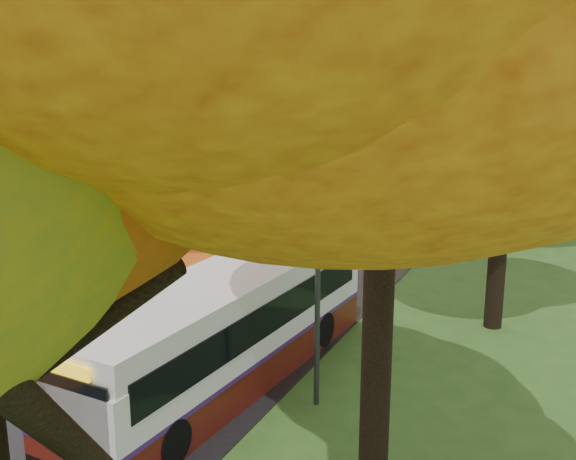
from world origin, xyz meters
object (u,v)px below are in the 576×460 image
Objects in this scene: streetlamp_mid at (476,134)px; car_white at (377,188)px; bus at (226,327)px; streetlamp_far at (530,104)px; car_dark at (429,161)px; streetlamp_near at (309,230)px; car_silver at (418,168)px.

car_white is (-6.30, 3.25, -3.90)m from streetlamp_mid.
bus is (-2.52, -21.90, -3.04)m from streetlamp_mid.
streetlamp_far reaches higher than car_dark.
streetlamp_far reaches higher than car_white.
bus is 2.66× the size of car_white.
streetlamp_far is 44.08m from bus.
car_dark is at bearing 99.97° from bus.
car_white is (-6.30, 25.25, -3.90)m from streetlamp_near.
streetlamp_near reaches higher than car_white.
car_white is 12.76m from car_dark.
car_white is (-6.30, -18.75, -3.90)m from streetlamp_far.
streetlamp_near is 1.00× the size of streetlamp_mid.
car_dark is (-6.30, -6.00, -4.09)m from streetlamp_far.
bus is 25.45m from car_white.
car_silver is (-6.07, 33.93, -4.01)m from streetlamp_near.
car_dark is at bearing -136.41° from streetlamp_far.
streetlamp_mid is 1.00× the size of streetlamp_far.
car_white is 8.69m from car_silver.
streetlamp_far is at bearing 54.32° from car_dark.
car_white reaches higher than car_dark.
car_silver is at bearing 116.98° from streetlamp_mid.
car_white is at bearing 102.82° from bus.
streetlamp_far is at bearing 90.00° from streetlamp_mid.
streetlamp_near is at bearing 2.07° from bus.
car_silver is 1.00× the size of car_dark.
bus is at bearing 177.79° from streetlamp_near.
streetlamp_near is 3.95m from bus.
streetlamp_mid is at bearing -57.79° from car_dark.
car_white is at bearing -108.56° from streetlamp_far.
car_dark is (-6.30, 16.00, -4.09)m from streetlamp_mid.
car_silver reaches higher than car_dark.
streetlamp_near is 0.66× the size of bus.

